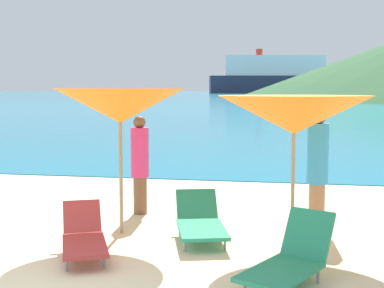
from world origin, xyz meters
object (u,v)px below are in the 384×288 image
(lounge_chair_4, at_px, (290,259))
(cruise_ship, at_px, (275,77))
(beachgoer_2, at_px, (318,165))
(umbrella_2, at_px, (120,106))
(lounge_chair_0, at_px, (200,221))
(lounge_chair_3, at_px, (84,236))
(umbrella_3, at_px, (294,115))
(beachgoer_3, at_px, (140,162))

(lounge_chair_4, bearing_deg, cruise_ship, 118.53)
(beachgoer_2, distance_m, cruise_ship, 258.78)
(lounge_chair_4, bearing_deg, umbrella_2, 172.41)
(lounge_chair_0, height_order, lounge_chair_3, lounge_chair_0)
(lounge_chair_4, xyz_separation_m, beachgoer_2, (0.37, 2.46, 0.71))
(umbrella_2, relative_size, umbrella_3, 0.99)
(lounge_chair_4, bearing_deg, lounge_chair_0, 155.85)
(umbrella_3, xyz_separation_m, cruise_ship, (-10.08, 259.39, 6.25))
(umbrella_3, distance_m, lounge_chair_3, 3.21)
(lounge_chair_3, xyz_separation_m, lounge_chair_4, (2.62, -0.50, 0.02))
(beachgoer_3, bearing_deg, umbrella_2, -32.92)
(umbrella_2, distance_m, cruise_ship, 259.44)
(lounge_chair_4, xyz_separation_m, beachgoer_3, (-2.57, 2.95, 0.62))
(lounge_chair_3, distance_m, lounge_chair_4, 2.66)
(lounge_chair_4, distance_m, beachgoer_3, 3.97)
(umbrella_2, relative_size, cruise_ship, 0.03)
(umbrella_3, xyz_separation_m, beachgoer_2, (0.36, 0.91, -0.80))
(lounge_chair_0, relative_size, lounge_chair_3, 1.03)
(lounge_chair_3, height_order, beachgoer_2, beachgoer_2)
(lounge_chair_0, bearing_deg, umbrella_3, -16.29)
(lounge_chair_3, relative_size, cruise_ship, 0.02)
(umbrella_2, height_order, lounge_chair_4, umbrella_2)
(lounge_chair_4, height_order, beachgoer_3, beachgoer_3)
(beachgoer_2, relative_size, beachgoer_3, 1.09)
(umbrella_2, relative_size, lounge_chair_0, 1.36)
(umbrella_3, height_order, lounge_chair_0, umbrella_3)
(cruise_ship, bearing_deg, lounge_chair_0, -101.23)
(beachgoer_2, xyz_separation_m, cruise_ship, (-10.44, 258.47, 7.05))
(cruise_ship, bearing_deg, beachgoer_3, -101.51)
(umbrella_2, distance_m, lounge_chair_4, 3.41)
(umbrella_3, height_order, lounge_chair_4, umbrella_3)
(umbrella_2, bearing_deg, lounge_chair_0, -5.84)
(umbrella_2, distance_m, umbrella_3, 2.51)
(umbrella_2, bearing_deg, lounge_chair_3, -95.94)
(umbrella_3, relative_size, beachgoer_3, 1.28)
(beachgoer_3, bearing_deg, lounge_chair_3, -37.52)
(umbrella_2, bearing_deg, cruise_ship, 91.67)
(beachgoer_3, bearing_deg, lounge_chair_0, 6.22)
(umbrella_2, height_order, cruise_ship, cruise_ship)
(lounge_chair_0, xyz_separation_m, cruise_ship, (-8.79, 259.38, 7.78))
(beachgoer_2, distance_m, beachgoer_3, 2.99)
(lounge_chair_3, xyz_separation_m, cruise_ship, (-7.46, 260.43, 7.78))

